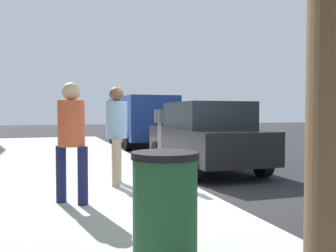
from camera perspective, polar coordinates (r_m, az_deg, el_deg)
ground_plane at (r=7.15m, az=2.68°, el=-9.97°), size 80.00×80.00×0.00m
sidewalk_slab at (r=6.68m, az=-22.49°, el=-10.33°), size 28.00×6.00×0.15m
parking_meter at (r=6.95m, az=-1.37°, el=-0.61°), size 0.36×0.12×1.41m
pedestrian_at_meter at (r=6.71m, az=-8.25°, el=-0.06°), size 0.54×0.40×1.83m
pedestrian_bystander at (r=5.43m, az=-15.25°, el=-0.94°), size 0.41×0.45×1.80m
parked_sedan_near at (r=9.37m, az=5.96°, el=-1.57°), size 4.44×2.04×1.77m
parked_van_far at (r=15.93m, az=-4.50°, el=1.25°), size 5.20×2.13×2.18m
trash_bin at (r=3.16m, az=-0.47°, el=-13.26°), size 0.59×0.59×1.01m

